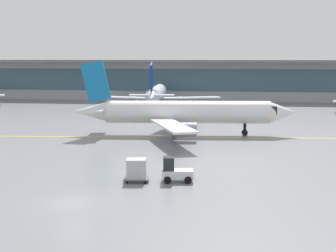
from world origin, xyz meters
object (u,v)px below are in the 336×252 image
(taxiing_regional_jet, at_px, (185,113))
(baggage_tug, at_px, (175,171))
(gate_airplane_1, at_px, (157,94))
(cargo_dolly_lead, at_px, (136,169))

(taxiing_regional_jet, xyz_separation_m, baggage_tug, (1.83, -25.87, -2.09))
(gate_airplane_1, xyz_separation_m, taxiing_regional_jet, (9.67, -37.10, 0.17))
(gate_airplane_1, relative_size, baggage_tug, 10.22)
(baggage_tug, bearing_deg, gate_airplane_1, 92.11)
(gate_airplane_1, distance_m, cargo_dolly_lead, 64.00)
(cargo_dolly_lead, bearing_deg, taxiing_regional_jet, 78.81)
(gate_airplane_1, height_order, baggage_tug, gate_airplane_1)
(gate_airplane_1, xyz_separation_m, baggage_tug, (11.50, -62.97, -1.92))
(gate_airplane_1, bearing_deg, baggage_tug, -173.94)
(baggage_tug, bearing_deg, cargo_dolly_lead, 180.00)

